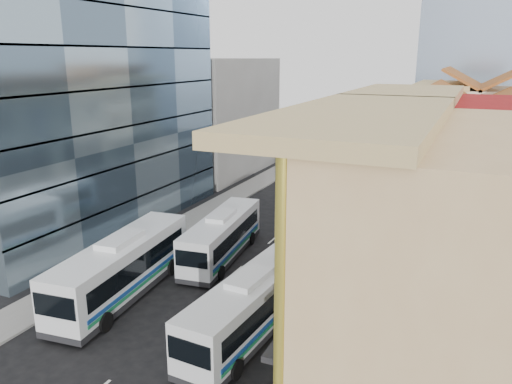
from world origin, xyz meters
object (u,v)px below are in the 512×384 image
at_px(office_tower, 67,47).
at_px(shophouse_tan, 453,292).
at_px(bus_left_far, 222,235).
at_px(bus_right, 250,305).
at_px(bus_left_near, 122,266).

bearing_deg(office_tower, shophouse_tan, -24.30).
distance_m(bus_left_far, bus_right, 10.74).
height_order(shophouse_tan, bus_right, shophouse_tan).
relative_size(office_tower, bus_left_far, 2.79).
xyz_separation_m(office_tower, bus_left_near, (12.22, -9.82, -13.05)).
distance_m(shophouse_tan, office_tower, 35.19).
bearing_deg(bus_left_near, bus_left_far, 64.51).
relative_size(shophouse_tan, office_tower, 0.47).
xyz_separation_m(bus_left_far, bus_right, (6.25, -8.74, 0.02)).
relative_size(bus_left_near, bus_right, 1.11).
height_order(office_tower, bus_right, office_tower).
bearing_deg(shophouse_tan, bus_left_far, 143.26).
xyz_separation_m(shophouse_tan, office_tower, (-31.00, 14.00, 9.00)).
height_order(bus_left_near, bus_left_far, bus_left_near).
bearing_deg(office_tower, bus_right, -26.92).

